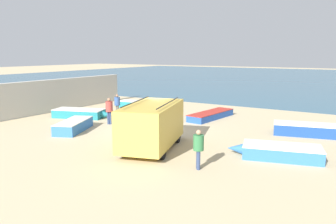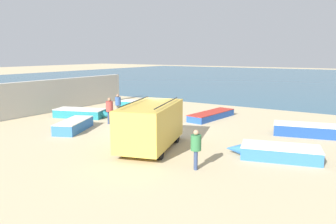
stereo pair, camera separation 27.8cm
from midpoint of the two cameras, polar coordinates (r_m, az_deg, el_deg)
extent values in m
plane|color=tan|center=(20.08, -2.80, -3.43)|extent=(200.00, 200.00, 0.00)
cube|color=#33607A|center=(69.12, 22.56, 5.48)|extent=(120.00, 80.00, 0.01)
cube|color=#BCB7AD|center=(28.16, -20.49, 2.58)|extent=(0.50, 16.52, 2.63)
cube|color=gold|center=(16.26, -3.27, -2.11)|extent=(3.41, 5.19, 1.96)
cube|color=black|center=(18.65, -0.91, -2.20)|extent=(1.90, 0.66, 0.88)
cube|color=#1E232D|center=(18.37, -0.98, 1.19)|extent=(1.81, 0.60, 0.63)
cylinder|color=black|center=(18.12, -4.58, -3.72)|extent=(0.43, 0.78, 0.75)
cylinder|color=black|center=(17.60, 1.16, -4.11)|extent=(0.43, 0.78, 0.75)
cylinder|color=black|center=(15.46, -8.28, -6.24)|extent=(0.43, 0.78, 0.75)
cylinder|color=black|center=(14.84, -1.61, -6.83)|extent=(0.43, 0.78, 0.75)
cylinder|color=black|center=(16.34, -6.07, 1.83)|extent=(1.18, 3.77, 0.05)
cylinder|color=black|center=(15.82, -0.47, 1.62)|extent=(1.18, 3.77, 0.05)
cube|color=#1E757F|center=(28.79, -4.62, 1.25)|extent=(4.63, 2.01, 0.54)
cone|color=#1E757F|center=(27.66, 0.43, 0.92)|extent=(1.06, 0.67, 0.51)
cube|color=silver|center=(28.76, -4.63, 1.65)|extent=(0.39, 1.22, 0.05)
cube|color=silver|center=(28.74, -4.63, 1.82)|extent=(4.67, 2.03, 0.04)
cube|color=#2D66AD|center=(15.82, 18.72, -6.66)|extent=(3.70, 2.39, 0.56)
cone|color=#2D66AD|center=(15.87, 11.15, -6.26)|extent=(0.86, 0.71, 0.53)
cube|color=silver|center=(15.76, 18.77, -5.91)|extent=(0.56, 1.44, 0.05)
cube|color=silver|center=(15.74, 18.78, -5.62)|extent=(3.74, 2.41, 0.04)
cube|color=#2D66AD|center=(21.02, -16.48, -2.36)|extent=(2.43, 3.43, 0.62)
cone|color=#2D66AD|center=(22.76, -14.45, -1.33)|extent=(0.82, 0.88, 0.59)
cube|color=silver|center=(20.97, -16.51, -1.71)|extent=(1.15, 0.65, 0.05)
cube|color=silver|center=(20.95, -16.52, -1.48)|extent=(2.46, 3.46, 0.04)
cube|color=#234CA3|center=(24.22, 7.15, -0.59)|extent=(1.79, 4.64, 0.46)
cone|color=#234CA3|center=(26.57, 10.28, 0.28)|extent=(0.55, 1.04, 0.43)
cube|color=#B22D23|center=(24.19, 7.16, -0.21)|extent=(1.17, 0.34, 0.05)
cube|color=#B22D23|center=(24.18, 7.17, -0.01)|extent=(1.81, 4.68, 0.04)
cube|color=#1E757F|center=(25.38, -15.51, -0.25)|extent=(3.98, 2.66, 0.58)
cone|color=#1E757F|center=(24.40, -10.86, -0.46)|extent=(0.95, 0.79, 0.56)
cube|color=silver|center=(25.34, -15.54, 0.26)|extent=(0.65, 1.41, 0.05)
cube|color=silver|center=(25.32, -15.55, 0.45)|extent=(4.02, 2.69, 0.04)
cube|color=#2D66AD|center=(21.84, -3.97, -1.60)|extent=(3.28, 3.19, 0.54)
cone|color=#2D66AD|center=(19.91, -2.85, -2.74)|extent=(0.88, 0.87, 0.51)
cube|color=silver|center=(21.80, -3.98, -1.08)|extent=(0.95, 0.99, 0.05)
cube|color=silver|center=(21.79, -3.98, -0.86)|extent=(3.31, 3.22, 0.04)
cube|color=navy|center=(20.78, 23.65, -2.92)|extent=(4.62, 2.48, 0.63)
cube|color=silver|center=(20.73, 23.70, -2.25)|extent=(0.52, 1.38, 0.05)
cube|color=silver|center=(20.72, 23.72, -2.02)|extent=(4.67, 2.50, 0.04)
cylinder|color=#5B564C|center=(25.33, -9.02, 0.23)|extent=(0.15, 0.15, 0.80)
cylinder|color=#5B564C|center=(25.47, -9.19, 0.28)|extent=(0.15, 0.15, 0.80)
cylinder|color=#335189|center=(25.29, -9.15, 1.86)|extent=(0.44, 0.44, 0.64)
sphere|color=#8C664C|center=(25.23, -9.18, 2.82)|extent=(0.22, 0.22, 0.22)
cylinder|color=navy|center=(13.58, 4.73, -8.37)|extent=(0.15, 0.15, 0.81)
cylinder|color=navy|center=(13.74, 4.66, -8.15)|extent=(0.15, 0.15, 0.81)
cylinder|color=#2D6B3D|center=(13.45, 4.74, -5.33)|extent=(0.44, 0.44, 0.64)
sphere|color=tan|center=(13.34, 4.77, -3.56)|extent=(0.22, 0.22, 0.22)
cylinder|color=navy|center=(22.47, -10.69, -0.99)|extent=(0.16, 0.16, 0.87)
cylinder|color=navy|center=(22.37, -10.31, -1.03)|extent=(0.16, 0.16, 0.87)
cylinder|color=#993833|center=(22.28, -10.56, 0.96)|extent=(0.47, 0.47, 0.69)
sphere|color=#8C664C|center=(22.21, -10.60, 2.13)|extent=(0.24, 0.24, 0.24)
camera|label=1|loc=(0.14, -90.38, -0.07)|focal=35.00mm
camera|label=2|loc=(0.14, 89.62, 0.07)|focal=35.00mm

